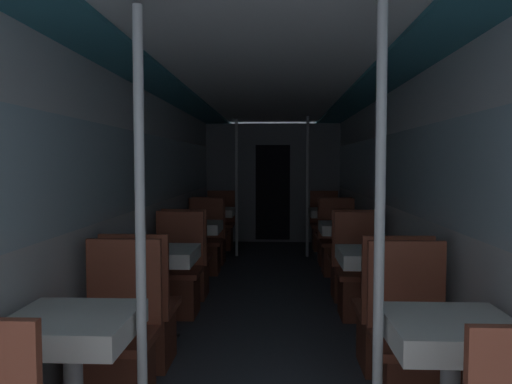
% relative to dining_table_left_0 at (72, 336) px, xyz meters
% --- Properties ---
extents(wall_left, '(0.05, 10.44, 2.21)m').
position_rel_dining_table_left_0_xyz_m(wall_left, '(-0.37, 2.95, 0.50)').
color(wall_left, silver).
rests_on(wall_left, ground_plane).
extents(wall_right, '(0.05, 10.44, 2.21)m').
position_rel_dining_table_left_0_xyz_m(wall_right, '(2.16, 2.95, 0.50)').
color(wall_right, silver).
rests_on(wall_right, ground_plane).
extents(ceiling_panel, '(2.53, 10.44, 0.07)m').
position_rel_dining_table_left_0_xyz_m(ceiling_panel, '(0.90, 2.95, 1.60)').
color(ceiling_panel, silver).
rests_on(ceiling_panel, wall_left).
extents(bulkhead_far, '(2.48, 0.09, 2.21)m').
position_rel_dining_table_left_0_xyz_m(bulkhead_far, '(0.90, 7.00, 0.45)').
color(bulkhead_far, slate).
rests_on(bulkhead_far, ground_plane).
extents(dining_table_left_0, '(0.58, 0.58, 0.76)m').
position_rel_dining_table_left_0_xyz_m(dining_table_left_0, '(0.00, 0.00, 0.00)').
color(dining_table_left_0, '#4C4C51').
rests_on(dining_table_left_0, ground_plane).
extents(chair_left_far_0, '(0.48, 0.48, 1.00)m').
position_rel_dining_table_left_0_xyz_m(chair_left_far_0, '(0.00, 0.62, -0.36)').
color(chair_left_far_0, brown).
rests_on(chair_left_far_0, ground_plane).
extents(support_pole_left_0, '(0.05, 0.05, 2.21)m').
position_rel_dining_table_left_0_xyz_m(support_pole_left_0, '(0.34, -0.00, 0.45)').
color(support_pole_left_0, silver).
rests_on(support_pole_left_0, ground_plane).
extents(dining_table_left_1, '(0.58, 0.58, 0.76)m').
position_rel_dining_table_left_0_xyz_m(dining_table_left_1, '(0.00, 1.84, 0.00)').
color(dining_table_left_1, '#4C4C51').
rests_on(dining_table_left_1, ground_plane).
extents(chair_left_near_1, '(0.48, 0.48, 1.00)m').
position_rel_dining_table_left_0_xyz_m(chair_left_near_1, '(0.00, 1.22, -0.36)').
color(chair_left_near_1, brown).
rests_on(chair_left_near_1, ground_plane).
extents(chair_left_far_1, '(0.48, 0.48, 1.00)m').
position_rel_dining_table_left_0_xyz_m(chair_left_far_1, '(0.00, 2.47, -0.36)').
color(chair_left_far_1, brown).
rests_on(chair_left_far_1, ground_plane).
extents(dining_table_left_2, '(0.58, 0.58, 0.76)m').
position_rel_dining_table_left_0_xyz_m(dining_table_left_2, '(0.00, 3.69, 0.00)').
color(dining_table_left_2, '#4C4C51').
rests_on(dining_table_left_2, ground_plane).
extents(chair_left_near_2, '(0.48, 0.48, 1.00)m').
position_rel_dining_table_left_0_xyz_m(chair_left_near_2, '(0.00, 3.07, -0.36)').
color(chair_left_near_2, brown).
rests_on(chair_left_near_2, ground_plane).
extents(chair_left_far_2, '(0.48, 0.48, 1.00)m').
position_rel_dining_table_left_0_xyz_m(chair_left_far_2, '(0.00, 4.31, -0.36)').
color(chair_left_far_2, brown).
rests_on(chair_left_far_2, ground_plane).
extents(dining_table_left_3, '(0.58, 0.58, 0.76)m').
position_rel_dining_table_left_0_xyz_m(dining_table_left_3, '(0.00, 5.53, 0.00)').
color(dining_table_left_3, '#4C4C51').
rests_on(dining_table_left_3, ground_plane).
extents(chair_left_near_3, '(0.48, 0.48, 1.00)m').
position_rel_dining_table_left_0_xyz_m(chair_left_near_3, '(0.00, 4.91, -0.36)').
color(chair_left_near_3, brown).
rests_on(chair_left_near_3, ground_plane).
extents(chair_left_far_3, '(0.48, 0.48, 1.00)m').
position_rel_dining_table_left_0_xyz_m(chair_left_far_3, '(0.00, 6.15, -0.36)').
color(chair_left_far_3, brown).
rests_on(chair_left_far_3, ground_plane).
extents(support_pole_left_3, '(0.05, 0.05, 2.21)m').
position_rel_dining_table_left_0_xyz_m(support_pole_left_3, '(0.34, 5.53, 0.45)').
color(support_pole_left_3, silver).
rests_on(support_pole_left_3, ground_plane).
extents(dining_table_right_0, '(0.58, 0.58, 0.76)m').
position_rel_dining_table_left_0_xyz_m(dining_table_right_0, '(1.79, 0.00, 0.00)').
color(dining_table_right_0, '#4C4C51').
rests_on(dining_table_right_0, ground_plane).
extents(chair_right_far_0, '(0.48, 0.48, 1.00)m').
position_rel_dining_table_left_0_xyz_m(chair_right_far_0, '(1.79, 0.62, -0.36)').
color(chair_right_far_0, brown).
rests_on(chair_right_far_0, ground_plane).
extents(support_pole_right_0, '(0.05, 0.05, 2.21)m').
position_rel_dining_table_left_0_xyz_m(support_pole_right_0, '(1.45, -0.00, 0.45)').
color(support_pole_right_0, silver).
rests_on(support_pole_right_0, ground_plane).
extents(dining_table_right_1, '(0.58, 0.58, 0.76)m').
position_rel_dining_table_left_0_xyz_m(dining_table_right_1, '(1.79, 1.84, 0.00)').
color(dining_table_right_1, '#4C4C51').
rests_on(dining_table_right_1, ground_plane).
extents(chair_right_near_1, '(0.48, 0.48, 1.00)m').
position_rel_dining_table_left_0_xyz_m(chair_right_near_1, '(1.79, 1.22, -0.36)').
color(chair_right_near_1, brown).
rests_on(chair_right_near_1, ground_plane).
extents(chair_right_far_1, '(0.48, 0.48, 1.00)m').
position_rel_dining_table_left_0_xyz_m(chair_right_far_1, '(1.79, 2.47, -0.36)').
color(chair_right_far_1, brown).
rests_on(chair_right_far_1, ground_plane).
extents(dining_table_right_2, '(0.58, 0.58, 0.76)m').
position_rel_dining_table_left_0_xyz_m(dining_table_right_2, '(1.79, 3.69, 0.00)').
color(dining_table_right_2, '#4C4C51').
rests_on(dining_table_right_2, ground_plane).
extents(chair_right_near_2, '(0.48, 0.48, 1.00)m').
position_rel_dining_table_left_0_xyz_m(chair_right_near_2, '(1.79, 3.07, -0.36)').
color(chair_right_near_2, brown).
rests_on(chair_right_near_2, ground_plane).
extents(chair_right_far_2, '(0.48, 0.48, 1.00)m').
position_rel_dining_table_left_0_xyz_m(chair_right_far_2, '(1.79, 4.31, -0.36)').
color(chair_right_far_2, brown).
rests_on(chair_right_far_2, ground_plane).
extents(dining_table_right_3, '(0.58, 0.58, 0.76)m').
position_rel_dining_table_left_0_xyz_m(dining_table_right_3, '(1.79, 5.53, 0.00)').
color(dining_table_right_3, '#4C4C51').
rests_on(dining_table_right_3, ground_plane).
extents(chair_right_near_3, '(0.48, 0.48, 1.00)m').
position_rel_dining_table_left_0_xyz_m(chair_right_near_3, '(1.79, 4.91, -0.36)').
color(chair_right_near_3, brown).
rests_on(chair_right_near_3, ground_plane).
extents(chair_right_far_3, '(0.48, 0.48, 1.00)m').
position_rel_dining_table_left_0_xyz_m(chair_right_far_3, '(1.79, 6.15, -0.36)').
color(chair_right_far_3, brown).
rests_on(chair_right_far_3, ground_plane).
extents(support_pole_right_3, '(0.05, 0.05, 2.21)m').
position_rel_dining_table_left_0_xyz_m(support_pole_right_3, '(1.45, 5.53, 0.45)').
color(support_pole_right_3, silver).
rests_on(support_pole_right_3, ground_plane).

